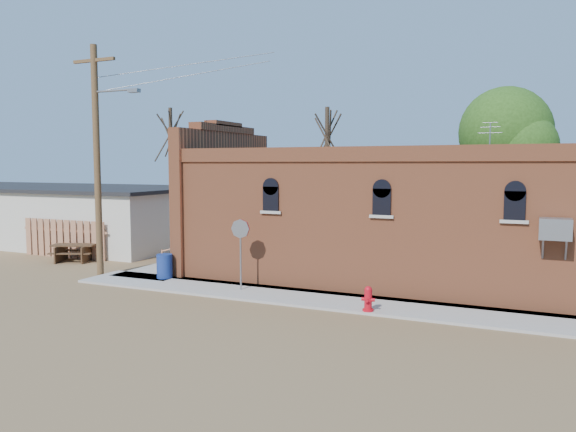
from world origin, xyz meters
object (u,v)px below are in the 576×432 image
at_px(trash_barrel, 165,266).
at_px(fire_hydrant, 368,299).
at_px(stop_sign, 241,235).
at_px(brick_bar, 371,217).
at_px(picnic_table, 74,250).
at_px(utility_pole, 98,155).

bearing_deg(trash_barrel, fire_hydrant, -10.09).
xyz_separation_m(fire_hydrant, stop_sign, (-4.84, 0.98, 1.52)).
xyz_separation_m(brick_bar, picnic_table, (-13.23, -2.29, -1.82)).
bearing_deg(brick_bar, trash_barrel, -150.09).
height_order(brick_bar, fire_hydrant, brick_bar).
height_order(utility_pole, stop_sign, utility_pole).
bearing_deg(fire_hydrant, utility_pole, 161.45).
bearing_deg(utility_pole, trash_barrel, 6.02).
distance_m(utility_pole, picnic_table, 5.83).
relative_size(utility_pole, trash_barrel, 9.83).
distance_m(brick_bar, utility_pole, 10.96).
bearing_deg(utility_pole, brick_bar, 23.69).
bearing_deg(picnic_table, fire_hydrant, -36.29).
relative_size(trash_barrel, picnic_table, 0.40).
height_order(brick_bar, utility_pole, utility_pole).
distance_m(utility_pole, stop_sign, 7.04).
distance_m(brick_bar, trash_barrel, 8.21).
xyz_separation_m(utility_pole, trash_barrel, (2.84, 0.30, -4.23)).
relative_size(fire_hydrant, trash_barrel, 0.82).
distance_m(brick_bar, picnic_table, 13.55).
distance_m(brick_bar, stop_sign, 5.62).
xyz_separation_m(stop_sign, picnic_table, (-9.90, 2.22, -1.45)).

